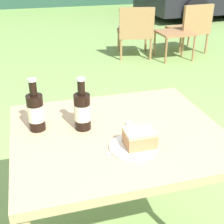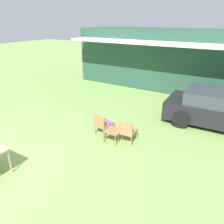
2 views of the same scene
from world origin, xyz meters
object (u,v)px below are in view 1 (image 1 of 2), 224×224
at_px(wicker_chair_cushioned, 135,30).
at_px(garden_side_table, 175,35).
at_px(cola_bottle_far, 36,111).
at_px(cola_bottle_near, 82,110).
at_px(patio_table, 118,143).
at_px(cake_on_plate, 138,141).
at_px(wicker_chair_plain, 191,27).

relative_size(wicker_chair_cushioned, garden_side_table, 1.55).
bearing_deg(cola_bottle_far, cola_bottle_near, -13.53).
bearing_deg(garden_side_table, cola_bottle_near, -123.09).
xyz_separation_m(wicker_chair_cushioned, cola_bottle_near, (-1.44, -3.31, 0.41)).
distance_m(wicker_chair_cushioned, cola_bottle_near, 3.63).
bearing_deg(patio_table, cake_on_plate, -74.97).
bearing_deg(cola_bottle_far, wicker_chair_plain, 51.38).
distance_m(patio_table, cola_bottle_far, 0.41).
height_order(patio_table, cola_bottle_far, cola_bottle_far).
distance_m(wicker_chair_plain, garden_side_table, 0.45).
distance_m(patio_table, cake_on_plate, 0.18).
relative_size(patio_table, cake_on_plate, 4.65).
height_order(patio_table, cake_on_plate, cake_on_plate).
distance_m(wicker_chair_plain, patio_table, 4.03).
height_order(wicker_chair_cushioned, cake_on_plate, cake_on_plate).
bearing_deg(wicker_chair_cushioned, wicker_chair_plain, -168.78).
distance_m(cola_bottle_near, cola_bottle_far, 0.21).
height_order(wicker_chair_cushioned, garden_side_table, wicker_chair_cushioned).
relative_size(patio_table, cola_bottle_near, 3.84).
relative_size(garden_side_table, cake_on_plate, 2.44).
xyz_separation_m(garden_side_table, patio_table, (-1.85, -3.13, 0.31)).
relative_size(wicker_chair_plain, cola_bottle_near, 3.12).
height_order(cake_on_plate, cola_bottle_near, cola_bottle_near).
distance_m(wicker_chair_cushioned, cake_on_plate, 3.76).
distance_m(wicker_chair_cushioned, garden_side_table, 0.61).
xyz_separation_m(wicker_chair_plain, garden_side_table, (-0.38, -0.22, -0.06)).
xyz_separation_m(garden_side_table, cola_bottle_near, (-1.99, -3.06, 0.46)).
bearing_deg(cola_bottle_far, wicker_chair_cushioned, 63.21).
bearing_deg(cola_bottle_near, patio_table, -25.52).
relative_size(wicker_chair_cushioned, cola_bottle_near, 3.12).
bearing_deg(patio_table, garden_side_table, 59.48).
height_order(garden_side_table, cola_bottle_far, cola_bottle_far).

